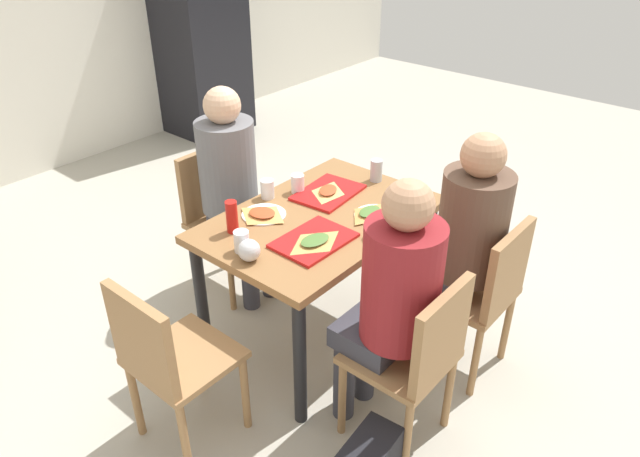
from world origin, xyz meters
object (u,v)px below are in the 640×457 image
chair_near_right (484,289)px  pizza_slice_c (262,214)px  paper_plate_near_edge (376,215)px  pizza_slice_b (328,191)px  drink_fridge (201,31)px  plastic_cup_a (267,189)px  condiment_bottle (232,217)px  person_far_side (233,179)px  paper_plate_center (264,214)px  tray_red_near (314,240)px  chair_near_left (417,354)px  chair_far_side (220,210)px  foil_bundle (249,250)px  pizza_slice_a (315,241)px  main_table (320,233)px  tray_red_far (328,193)px  soda_can (376,170)px  person_in_brown_jacket (464,235)px  plastic_cup_d (298,184)px  plastic_cup_c (242,241)px  chair_left_end (167,357)px  pizza_slice_d (370,212)px  plastic_cup_b (379,227)px  person_in_red (393,293)px

chair_near_right → pizza_slice_c: bearing=116.3°
paper_plate_near_edge → pizza_slice_c: bearing=131.0°
pizza_slice_b → drink_fridge: (1.46, 2.74, 0.18)m
plastic_cup_a → condiment_bottle: condiment_bottle is taller
person_far_side → paper_plate_near_edge: 0.87m
paper_plate_center → drink_fridge: drink_fridge is taller
tray_red_near → paper_plate_near_edge: tray_red_near is taller
chair_near_left → chair_far_side: size_ratio=1.00×
condiment_bottle → drink_fridge: size_ratio=0.08×
chair_near_right → drink_fridge: 3.90m
condiment_bottle → foil_bundle: condiment_bottle is taller
paper_plate_center → pizza_slice_c: 0.02m
pizza_slice_a → drink_fridge: 3.56m
pizza_slice_c → pizza_slice_a: bearing=-95.3°
main_table → person_far_side: size_ratio=0.93×
tray_red_far → condiment_bottle: size_ratio=2.25×
soda_can → foil_bundle: bearing=-177.8°
person_far_side → person_in_brown_jacket: bearing=-77.0°
paper_plate_near_edge → plastic_cup_d: bearing=97.1°
plastic_cup_d → drink_fridge: 3.02m
chair_far_side → person_in_brown_jacket: (0.29, -1.41, 0.25)m
plastic_cup_c → foil_bundle: bearing=-110.6°
drink_fridge → condiment_bottle: bearing=-127.7°
person_in_brown_jacket → drink_fridge: 3.75m
chair_left_end → plastic_cup_d: (1.09, 0.25, 0.30)m
tray_red_near → person_far_side: bearing=75.1°
condiment_bottle → chair_left_end: bearing=-159.9°
pizza_slice_c → plastic_cup_c: (-0.28, -0.15, 0.03)m
plastic_cup_c → paper_plate_center: bearing=28.0°
chair_left_end → pizza_slice_d: bearing=-9.3°
chair_near_left → foil_bundle: 0.84m
plastic_cup_a → person_in_brown_jacket: bearing=-71.5°
condiment_bottle → chair_far_side: bearing=55.7°
chair_near_right → person_in_brown_jacket: bearing=90.0°
tray_red_far → pizza_slice_c: (-0.40, 0.09, 0.01)m
plastic_cup_b → soda_can: (0.47, 0.35, 0.01)m
paper_plate_center → paper_plate_near_edge: size_ratio=1.00×
plastic_cup_c → condiment_bottle: (0.09, 0.16, 0.03)m
tray_red_near → plastic_cup_a: bearing=69.4°
pizza_slice_d → condiment_bottle: size_ratio=1.27×
plastic_cup_a → pizza_slice_a: bearing=-111.8°
tray_red_far → pizza_slice_c: size_ratio=1.73×
main_table → tray_red_far: 0.26m
chair_near_left → tray_red_far: 1.05m
pizza_slice_c → soda_can: bearing=-15.3°
chair_near_right → plastic_cup_a: chair_near_right is taller
chair_near_left → pizza_slice_d: chair_near_left is taller
tray_red_near → person_in_red: bearing=-100.1°
chair_far_side → person_far_side: person_far_side is taller
pizza_slice_b → condiment_bottle: bearing=169.4°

